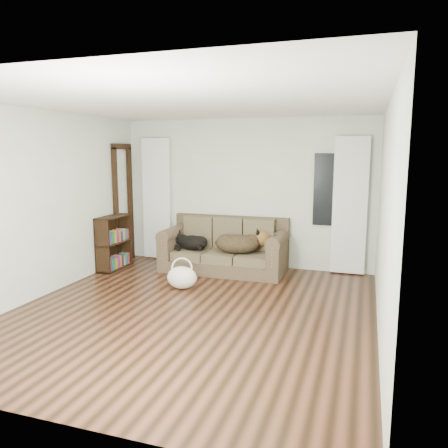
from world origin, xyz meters
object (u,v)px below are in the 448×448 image
(dog_black_lab, at_px, (191,242))
(bookshelf, at_px, (114,241))
(sofa, at_px, (224,245))
(dog_shepherd, at_px, (240,244))
(tote_bag, at_px, (182,278))

(dog_black_lab, bearing_deg, bookshelf, -140.81)
(sofa, xyz_separation_m, dog_shepherd, (0.30, -0.03, 0.04))
(sofa, bearing_deg, bookshelf, -166.12)
(sofa, relative_size, tote_bag, 4.54)
(sofa, bearing_deg, tote_bag, -103.88)
(dog_shepherd, bearing_deg, sofa, -11.55)
(sofa, height_order, bookshelf, bookshelf)
(dog_black_lab, distance_m, bookshelf, 1.34)
(bookshelf, bearing_deg, sofa, 13.55)
(dog_shepherd, xyz_separation_m, tote_bag, (-0.58, -1.12, -0.33))
(dog_black_lab, height_order, bookshelf, bookshelf)
(dog_black_lab, relative_size, tote_bag, 1.29)
(dog_black_lab, height_order, tote_bag, dog_black_lab)
(bookshelf, bearing_deg, dog_shepherd, 11.01)
(tote_bag, distance_m, bookshelf, 1.76)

